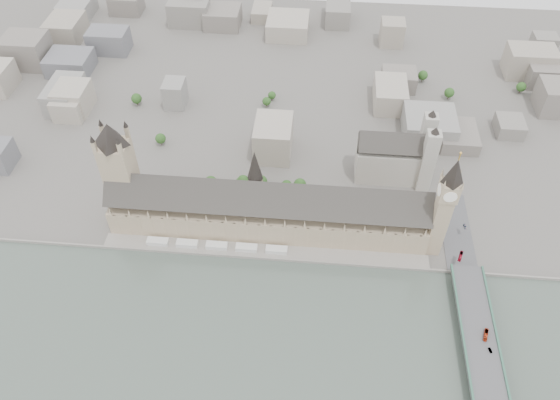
# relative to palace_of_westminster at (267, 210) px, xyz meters

# --- Properties ---
(ground) EXTENTS (900.00, 900.00, 0.00)m
(ground) POSITION_rel_palace_of_westminster_xyz_m (0.00, -19.70, -22.71)
(ground) COLOR #595651
(ground) RESTS_ON ground
(embankment_wall) EXTENTS (600.00, 1.50, 3.00)m
(embankment_wall) POSITION_rel_palace_of_westminster_xyz_m (0.00, -34.70, -21.21)
(embankment_wall) COLOR gray
(embankment_wall) RESTS_ON ground
(river_terrace) EXTENTS (270.00, 15.00, 2.00)m
(river_terrace) POSITION_rel_palace_of_westminster_xyz_m (0.00, -27.20, -21.71)
(river_terrace) COLOR gray
(river_terrace) RESTS_ON ground
(terrace_tents) EXTENTS (118.00, 7.00, 4.00)m
(terrace_tents) POSITION_rel_palace_of_westminster_xyz_m (-40.00, -26.70, -18.71)
(terrace_tents) COLOR silver
(terrace_tents) RESTS_ON river_terrace
(palace_of_westminster) EXTENTS (265.00, 40.73, 55.44)m
(palace_of_westminster) POSITION_rel_palace_of_westminster_xyz_m (0.00, 0.00, 0.00)
(palace_of_westminster) COLOR gray
(palace_of_westminster) RESTS_ON ground
(elizabeth_tower) EXTENTS (17.00, 17.00, 107.50)m
(elizabeth_tower) POSITION_rel_palace_of_westminster_xyz_m (138.00, -11.70, 35.38)
(elizabeth_tower) COLOR gray
(elizabeth_tower) RESTS_ON ground
(victoria_tower) EXTENTS (30.00, 30.00, 100.00)m
(victoria_tower) POSITION_rel_palace_of_westminster_xyz_m (-122.00, 6.30, 32.50)
(victoria_tower) COLOR gray
(victoria_tower) RESTS_ON ground
(central_tower) EXTENTS (13.00, 13.00, 48.00)m
(central_tower) POSITION_rel_palace_of_westminster_xyz_m (-10.00, 6.30, 35.21)
(central_tower) COLOR tan
(central_tower) RESTS_ON ground
(westminster_bridge) EXTENTS (25.00, 325.00, 10.25)m
(westminster_bridge) POSITION_rel_palace_of_westminster_xyz_m (162.00, -107.20, -17.58)
(westminster_bridge) COLOR #474749
(westminster_bridge) RESTS_ON ground
(westminster_abbey) EXTENTS (68.00, 36.00, 64.00)m
(westminster_abbey) POSITION_rel_palace_of_westminster_xyz_m (110.92, 75.30, 2.38)
(westminster_abbey) COLOR gray
(westminster_abbey) RESTS_ON ground
(city_skyline_inland) EXTENTS (720.00, 360.00, 38.00)m
(city_skyline_inland) POSITION_rel_palace_of_westminster_xyz_m (0.00, 225.30, -3.71)
(city_skyline_inland) COLOR gray
(city_skyline_inland) RESTS_ON ground
(park_trees) EXTENTS (110.00, 30.00, 15.00)m
(park_trees) POSITION_rel_palace_of_westminster_xyz_m (-10.00, 40.30, -15.21)
(park_trees) COLOR #1E4418
(park_trees) RESTS_ON ground
(red_bus_north) EXTENTS (5.77, 10.53, 2.88)m
(red_bus_north) POSITION_rel_palace_of_westminster_xyz_m (158.01, -26.05, -11.02)
(red_bus_north) COLOR maroon
(red_bus_north) RESTS_ON westminster_bridge
(red_bus_south) EXTENTS (5.21, 10.48, 2.85)m
(red_bus_south) POSITION_rel_palace_of_westminster_xyz_m (166.00, -96.37, -11.03)
(red_bus_south) COLOR #BA3617
(red_bus_south) RESTS_ON westminster_bridge
(car_silver) EXTENTS (2.52, 4.37, 1.36)m
(car_silver) POSITION_rel_palace_of_westminster_xyz_m (167.22, -108.04, -11.77)
(car_silver) COLOR gray
(car_silver) RESTS_ON westminster_bridge
(car_approach) EXTENTS (2.98, 5.75, 1.59)m
(car_approach) POSITION_rel_palace_of_westminster_xyz_m (166.33, 6.83, -11.66)
(car_approach) COLOR gray
(car_approach) RESTS_ON westminster_bridge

